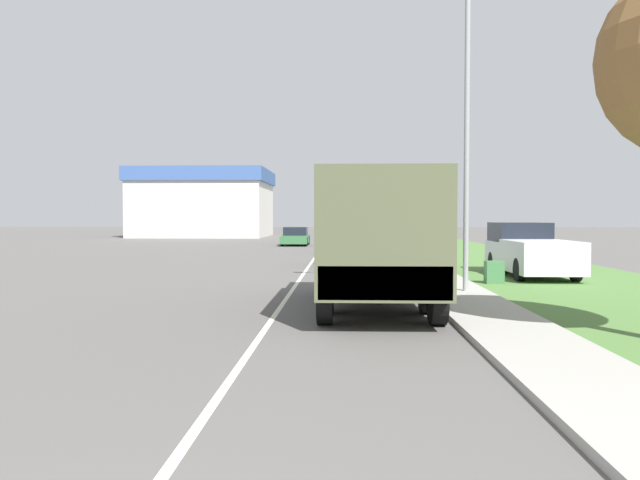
{
  "coord_description": "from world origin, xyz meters",
  "views": [
    {
      "loc": [
        1.45,
        -1.72,
        2.1
      ],
      "look_at": [
        0.88,
        13.94,
        1.52
      ],
      "focal_mm": 35.0,
      "sensor_mm": 36.0,
      "label": 1
    }
  ],
  "objects_px": {
    "car_nearest_ahead": "(346,248)",
    "pickup_truck": "(529,251)",
    "car_fourth_ahead": "(349,231)",
    "car_second_ahead": "(343,241)",
    "car_third_ahead": "(296,237)",
    "lamp_post": "(460,111)",
    "military_truck": "(375,234)"
  },
  "relations": [
    {
      "from": "military_truck",
      "to": "car_fourth_ahead",
      "type": "xyz_separation_m",
      "value": [
        -0.17,
        47.54,
        -1.04
      ]
    },
    {
      "from": "military_truck",
      "to": "pickup_truck",
      "type": "relative_size",
      "value": 1.28
    },
    {
      "from": "military_truck",
      "to": "car_fourth_ahead",
      "type": "bearing_deg",
      "value": 90.21
    },
    {
      "from": "car_fourth_ahead",
      "to": "lamp_post",
      "type": "bearing_deg",
      "value": -86.76
    },
    {
      "from": "car_second_ahead",
      "to": "car_third_ahead",
      "type": "xyz_separation_m",
      "value": [
        -3.52,
        9.33,
        -0.09
      ]
    },
    {
      "from": "car_third_ahead",
      "to": "car_fourth_ahead",
      "type": "xyz_separation_m",
      "value": [
        4.08,
        15.59,
        0.05
      ]
    },
    {
      "from": "car_third_ahead",
      "to": "pickup_truck",
      "type": "relative_size",
      "value": 0.86
    },
    {
      "from": "car_third_ahead",
      "to": "car_nearest_ahead",
      "type": "bearing_deg",
      "value": -79.04
    },
    {
      "from": "military_truck",
      "to": "lamp_post",
      "type": "height_order",
      "value": "lamp_post"
    },
    {
      "from": "military_truck",
      "to": "car_second_ahead",
      "type": "relative_size",
      "value": 1.75
    },
    {
      "from": "car_nearest_ahead",
      "to": "pickup_truck",
      "type": "distance_m",
      "value": 8.1
    },
    {
      "from": "car_nearest_ahead",
      "to": "car_second_ahead",
      "type": "distance_m",
      "value": 9.61
    },
    {
      "from": "car_third_ahead",
      "to": "car_fourth_ahead",
      "type": "height_order",
      "value": "car_fourth_ahead"
    },
    {
      "from": "lamp_post",
      "to": "car_third_ahead",
      "type": "bearing_deg",
      "value": 102.73
    },
    {
      "from": "car_fourth_ahead",
      "to": "pickup_truck",
      "type": "relative_size",
      "value": 0.81
    },
    {
      "from": "car_fourth_ahead",
      "to": "pickup_truck",
      "type": "distance_m",
      "value": 39.86
    },
    {
      "from": "car_fourth_ahead",
      "to": "car_second_ahead",
      "type": "bearing_deg",
      "value": -91.3
    },
    {
      "from": "lamp_post",
      "to": "car_second_ahead",
      "type": "bearing_deg",
      "value": 98.83
    },
    {
      "from": "car_fourth_ahead",
      "to": "pickup_truck",
      "type": "bearing_deg",
      "value": -81.26
    },
    {
      "from": "car_second_ahead",
      "to": "pickup_truck",
      "type": "relative_size",
      "value": 0.73
    },
    {
      "from": "car_second_ahead",
      "to": "pickup_truck",
      "type": "distance_m",
      "value": 15.92
    },
    {
      "from": "car_nearest_ahead",
      "to": "pickup_truck",
      "type": "relative_size",
      "value": 0.76
    },
    {
      "from": "lamp_post",
      "to": "car_fourth_ahead",
      "type": "bearing_deg",
      "value": 93.24
    },
    {
      "from": "military_truck",
      "to": "lamp_post",
      "type": "distance_m",
      "value": 4.77
    },
    {
      "from": "pickup_truck",
      "to": "lamp_post",
      "type": "height_order",
      "value": "lamp_post"
    },
    {
      "from": "car_second_ahead",
      "to": "military_truck",
      "type": "bearing_deg",
      "value": -88.13
    },
    {
      "from": "car_nearest_ahead",
      "to": "car_second_ahead",
      "type": "height_order",
      "value": "car_nearest_ahead"
    },
    {
      "from": "car_nearest_ahead",
      "to": "car_third_ahead",
      "type": "height_order",
      "value": "car_nearest_ahead"
    },
    {
      "from": "military_truck",
      "to": "car_second_ahead",
      "type": "xyz_separation_m",
      "value": [
        -0.74,
        22.62,
        -1.0
      ]
    },
    {
      "from": "car_third_ahead",
      "to": "car_fourth_ahead",
      "type": "bearing_deg",
      "value": 75.33
    },
    {
      "from": "car_second_ahead",
      "to": "lamp_post",
      "type": "height_order",
      "value": "lamp_post"
    },
    {
      "from": "car_nearest_ahead",
      "to": "pickup_truck",
      "type": "height_order",
      "value": "pickup_truck"
    }
  ]
}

